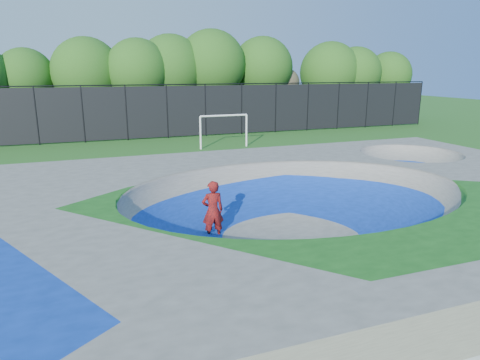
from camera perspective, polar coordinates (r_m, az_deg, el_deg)
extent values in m
plane|color=#225A19|center=(13.90, 7.42, -7.03)|extent=(120.00, 120.00, 0.00)
cube|color=gray|center=(13.65, 7.52, -4.09)|extent=(22.00, 14.00, 1.50)
imported|color=red|center=(12.98, -3.65, -4.11)|extent=(0.69, 0.46, 1.87)
cube|color=black|center=(13.30, -3.59, -7.83)|extent=(0.80, 0.30, 0.05)
cylinder|color=white|center=(28.16, -5.28, 6.27)|extent=(0.12, 0.12, 2.15)
cylinder|color=white|center=(29.15, 0.87, 6.60)|extent=(0.12, 0.12, 2.15)
cylinder|color=white|center=(28.49, -2.18, 8.58)|extent=(3.22, 0.12, 0.12)
cylinder|color=black|center=(32.68, -25.50, 7.71)|extent=(0.09, 0.09, 4.00)
cylinder|color=black|center=(32.55, -20.21, 8.20)|extent=(0.09, 0.09, 4.00)
cylinder|color=black|center=(32.70, -14.90, 8.62)|extent=(0.09, 0.09, 4.00)
cylinder|color=black|center=(33.12, -9.68, 8.97)|extent=(0.09, 0.09, 4.00)
cylinder|color=black|center=(33.81, -4.62, 9.23)|extent=(0.09, 0.09, 4.00)
cylinder|color=black|center=(34.73, 0.21, 9.42)|extent=(0.09, 0.09, 4.00)
cylinder|color=black|center=(35.89, 4.76, 9.53)|extent=(0.09, 0.09, 4.00)
cylinder|color=black|center=(37.25, 9.01, 9.58)|extent=(0.09, 0.09, 4.00)
cylinder|color=black|center=(38.80, 12.94, 9.59)|extent=(0.09, 0.09, 4.00)
cylinder|color=black|center=(40.51, 16.55, 9.55)|extent=(0.09, 0.09, 4.00)
cylinder|color=black|center=(42.37, 19.86, 9.49)|extent=(0.09, 0.09, 4.00)
cylinder|color=black|center=(44.35, 22.88, 9.40)|extent=(0.09, 0.09, 4.00)
cube|color=black|center=(33.12, -9.68, 8.97)|extent=(48.00, 0.03, 3.80)
cylinder|color=black|center=(33.00, -9.83, 12.42)|extent=(48.00, 0.08, 0.08)
cylinder|color=#4C3526|center=(38.33, -26.14, 7.63)|extent=(0.44, 0.44, 2.93)
sphere|color=#245716|center=(38.17, -26.66, 12.25)|extent=(4.39, 4.39, 4.39)
cylinder|color=#4C3526|center=(37.71, -19.32, 8.09)|extent=(0.44, 0.44, 2.79)
sphere|color=#245716|center=(37.54, -19.78, 13.37)|extent=(5.56, 5.56, 5.56)
cylinder|color=#4C3526|center=(36.79, -13.17, 8.64)|extent=(0.44, 0.44, 3.12)
sphere|color=#245716|center=(36.62, -13.49, 14.04)|extent=(5.09, 5.09, 5.09)
cylinder|color=#4C3526|center=(38.17, -9.00, 8.98)|extent=(0.44, 0.44, 3.05)
sphere|color=#245716|center=(38.01, -9.22, 14.48)|extent=(5.69, 5.69, 5.69)
cylinder|color=#4C3526|center=(38.95, -3.72, 9.41)|extent=(0.44, 0.44, 3.28)
sphere|color=#245716|center=(38.80, -3.81, 15.13)|extent=(5.99, 5.99, 5.99)
cylinder|color=#4C3526|center=(40.78, 2.94, 9.59)|extent=(0.44, 0.44, 3.21)
sphere|color=#245716|center=(40.63, 3.01, 14.77)|extent=(5.54, 5.54, 5.54)
cylinder|color=#4C3526|center=(41.67, 5.99, 9.38)|extent=(0.44, 0.44, 2.84)
sphere|color=brown|center=(41.52, 6.09, 12.84)|extent=(2.60, 2.60, 2.60)
cylinder|color=#4C3526|center=(44.08, 11.66, 9.32)|extent=(0.44, 0.44, 2.66)
sphere|color=#245716|center=(43.92, 11.90, 13.89)|extent=(5.82, 5.82, 5.82)
cylinder|color=#4C3526|center=(45.10, 14.82, 9.38)|extent=(0.44, 0.44, 2.85)
sphere|color=#245716|center=(44.96, 15.10, 13.60)|extent=(5.08, 5.08, 5.08)
cylinder|color=#4C3526|center=(47.87, 18.86, 9.34)|extent=(0.44, 0.44, 2.83)
sphere|color=#245716|center=(47.73, 19.17, 13.11)|extent=(4.64, 4.64, 4.64)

